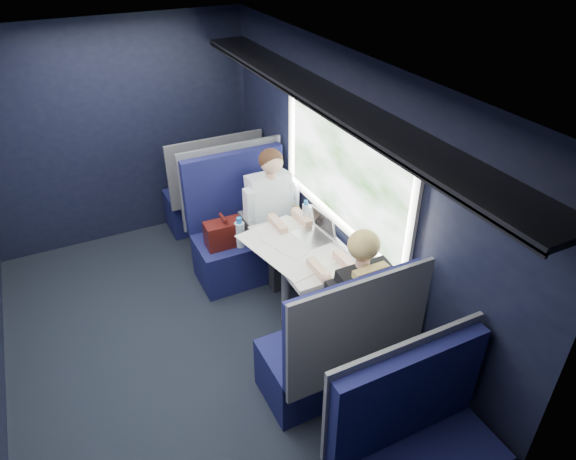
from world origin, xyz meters
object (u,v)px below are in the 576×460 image
table (302,255)px  man (274,210)px  seat_row_back (416,457)px  seat_bay_far (335,352)px  seat_bay_near (243,234)px  bottle_small (306,212)px  laptop (317,230)px  woman (355,295)px  cup (309,211)px  seat_row_front (213,194)px

table → man: size_ratio=0.76×
table → seat_row_back: 1.82m
table → seat_bay_far: size_ratio=0.79×
seat_row_back → man: 2.53m
seat_bay_near → bottle_small: size_ratio=5.85×
laptop → bottle_small: laptop is taller
seat_bay_far → seat_row_back: (0.00, -0.92, -0.00)m
seat_bay_near → woman: bearing=-80.5°
seat_bay_far → table: bearing=78.2°
seat_bay_near → man: man is taller
cup → woman: bearing=-101.3°
seat_row_back → bottle_small: (0.40, 2.15, 0.43)m
seat_bay_near → cup: size_ratio=14.04×
table → cup: 0.54m
cup → laptop: bearing=-106.9°
bottle_small → cup: bearing=48.1°
bottle_small → woman: bearing=-98.0°
seat_bay_near → laptop: bearing=-63.7°
seat_row_front → woman: size_ratio=0.88×
seat_bay_far → seat_bay_near: bearing=90.4°
seat_bay_near → bottle_small: bearing=-51.5°
laptop → seat_row_front: bearing=102.3°
seat_row_back → cup: size_ratio=12.92×
seat_bay_far → seat_row_back: bearing=-90.0°
seat_bay_far → laptop: (0.37, 0.96, 0.39)m
table → cup: cup is taller
table → bottle_small: bottle_small is taller
seat_row_front → cup: seat_row_front is taller
seat_row_back → woman: (0.25, 1.09, 0.32)m
seat_bay_near → cup: 0.75m
man → seat_row_front: bearing=102.8°
seat_row_front → cup: (0.48, -1.36, 0.38)m
seat_row_back → woman: woman is taller
seat_bay_near → man: bearing=-32.7°
seat_bay_far → cup: bearing=69.9°
table → seat_row_front: seat_row_front is taller
seat_bay_near → laptop: size_ratio=3.76×
seat_row_front → seat_bay_far: bearing=-90.0°
woman → bottle_small: woman is taller
seat_bay_near → seat_row_front: size_ratio=1.09×
seat_bay_far → woman: woman is taller
man → laptop: size_ratio=3.94×
table → bottle_small: 0.45m
seat_row_back → bottle_small: seat_row_back is taller
seat_bay_far → laptop: 1.10m
bottle_small → table: bearing=-121.8°
woman → cup: (0.23, 1.15, 0.06)m
seat_row_front → laptop: (0.37, -1.71, 0.40)m
seat_row_front → man: 1.17m
seat_row_back → man: size_ratio=0.88×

